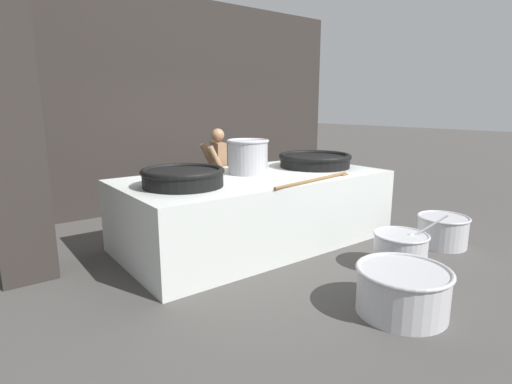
# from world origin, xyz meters

# --- Properties ---
(ground_plane) EXTENTS (60.00, 60.00, 0.00)m
(ground_plane) POSITION_xyz_m (0.00, 0.00, 0.00)
(ground_plane) COLOR #474442
(back_wall) EXTENTS (7.74, 0.24, 3.82)m
(back_wall) POSITION_xyz_m (0.00, 2.74, 1.91)
(back_wall) COLOR #2D2826
(back_wall) RESTS_ON ground_plane
(support_pillar) EXTENTS (0.55, 0.55, 3.82)m
(support_pillar) POSITION_xyz_m (-2.77, 0.59, 1.91)
(support_pillar) COLOR #2D2826
(support_pillar) RESTS_ON ground_plane
(hearth_platform) EXTENTS (3.68, 1.85, 0.95)m
(hearth_platform) POSITION_xyz_m (0.00, 0.00, 0.48)
(hearth_platform) COLOR silver
(hearth_platform) RESTS_ON ground_plane
(giant_wok_near) EXTENTS (0.98, 0.98, 0.22)m
(giant_wok_near) POSITION_xyz_m (-1.16, -0.11, 1.07)
(giant_wok_near) COLOR black
(giant_wok_near) RESTS_ON hearth_platform
(giant_wok_far) EXTENTS (1.11, 1.11, 0.21)m
(giant_wok_far) POSITION_xyz_m (1.17, 0.04, 1.07)
(giant_wok_far) COLOR black
(giant_wok_far) RESTS_ON hearth_platform
(stock_pot) EXTENTS (0.59, 0.59, 0.48)m
(stock_pot) POSITION_xyz_m (-0.01, 0.17, 1.20)
(stock_pot) COLOR #9E9EA3
(stock_pot) RESTS_ON hearth_platform
(stirring_paddle) EXTENTS (1.46, 0.29, 0.04)m
(stirring_paddle) POSITION_xyz_m (0.34, -0.82, 0.97)
(stirring_paddle) COLOR brown
(stirring_paddle) RESTS_ON hearth_platform
(cook) EXTENTS (0.43, 0.60, 1.53)m
(cook) POSITION_xyz_m (0.18, 1.28, 0.83)
(cook) COLOR #8C6647
(cook) RESTS_ON ground_plane
(prep_bowl_vegetables) EXTENTS (0.71, 0.66, 0.67)m
(prep_bowl_vegetables) POSITION_xyz_m (0.76, -1.80, 0.24)
(prep_bowl_vegetables) COLOR #B7B7BC
(prep_bowl_vegetables) RESTS_ON ground_plane
(prep_bowl_meat) EXTENTS (0.68, 0.68, 0.42)m
(prep_bowl_meat) POSITION_xyz_m (1.92, -1.69, 0.23)
(prep_bowl_meat) COLOR #B7B7BC
(prep_bowl_meat) RESTS_ON ground_plane
(prep_bowl_extra) EXTENTS (0.86, 0.86, 0.44)m
(prep_bowl_extra) POSITION_xyz_m (-0.14, -2.41, 0.24)
(prep_bowl_extra) COLOR #B7B7BC
(prep_bowl_extra) RESTS_ON ground_plane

